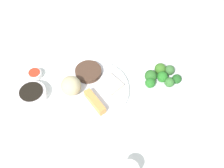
% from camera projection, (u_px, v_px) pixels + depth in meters
% --- Properties ---
extents(tabletop, '(2.20, 2.20, 0.02)m').
position_uv_depth(tabletop, '(85.00, 100.00, 1.09)').
color(tabletop, white).
rests_on(tabletop, ground).
extents(main_plate, '(0.28, 0.28, 0.02)m').
position_uv_depth(main_plate, '(92.00, 89.00, 1.09)').
color(main_plate, white).
rests_on(main_plate, tabletop).
extents(rice_scoop, '(0.07, 0.07, 0.07)m').
position_uv_depth(rice_scoop, '(71.00, 86.00, 1.05)').
color(rice_scoop, tan).
rests_on(rice_scoop, main_plate).
extents(spring_roll, '(0.11, 0.05, 0.03)m').
position_uv_depth(spring_roll, '(94.00, 102.00, 1.03)').
color(spring_roll, '#DC9249').
rests_on(spring_roll, main_plate).
extents(crab_rangoon_wonton, '(0.09, 0.08, 0.01)m').
position_uv_depth(crab_rangoon_wonton, '(110.00, 84.00, 1.09)').
color(crab_rangoon_wonton, beige).
rests_on(crab_rangoon_wonton, main_plate).
extents(stir_fry_heap, '(0.10, 0.10, 0.02)m').
position_uv_depth(stir_fry_heap, '(88.00, 72.00, 1.12)').
color(stir_fry_heap, '#4B3225').
rests_on(stir_fry_heap, main_plate).
extents(broccoli_plate, '(0.22, 0.22, 0.01)m').
position_uv_depth(broccoli_plate, '(163.00, 83.00, 1.11)').
color(broccoli_plate, white).
rests_on(broccoli_plate, tabletop).
extents(broccoli_floret_0, '(0.05, 0.05, 0.05)m').
position_uv_depth(broccoli_floret_0, '(151.00, 76.00, 1.09)').
color(broccoli_floret_0, '#2A6424').
rests_on(broccoli_floret_0, broccoli_plate).
extents(broccoli_floret_1, '(0.04, 0.04, 0.04)m').
position_uv_depth(broccoli_floret_1, '(162.00, 77.00, 1.09)').
color(broccoli_floret_1, '#257222').
rests_on(broccoli_floret_1, broccoli_plate).
extents(broccoli_floret_2, '(0.04, 0.04, 0.04)m').
position_uv_depth(broccoli_floret_2, '(170.00, 70.00, 1.11)').
color(broccoli_floret_2, '#386832').
rests_on(broccoli_floret_2, broccoli_plate).
extents(broccoli_floret_3, '(0.04, 0.04, 0.04)m').
position_uv_depth(broccoli_floret_3, '(169.00, 82.00, 1.08)').
color(broccoli_floret_3, '#356E2F').
rests_on(broccoli_floret_3, broccoli_plate).
extents(broccoli_floret_4, '(0.05, 0.05, 0.05)m').
position_uv_depth(broccoli_floret_4, '(160.00, 69.00, 1.11)').
color(broccoli_floret_4, '#396E23').
rests_on(broccoli_floret_4, broccoli_plate).
extents(broccoli_floret_5, '(0.04, 0.04, 0.04)m').
position_uv_depth(broccoli_floret_5, '(177.00, 79.00, 1.09)').
color(broccoli_floret_5, '#205720').
rests_on(broccoli_floret_5, broccoli_plate).
extents(broccoli_floret_6, '(0.04, 0.04, 0.04)m').
position_uv_depth(broccoli_floret_6, '(150.00, 83.00, 1.08)').
color(broccoli_floret_6, '#266F24').
rests_on(broccoli_floret_6, broccoli_plate).
extents(soy_sauce_bowl, '(0.11, 0.11, 0.04)m').
position_uv_depth(soy_sauce_bowl, '(32.00, 95.00, 1.07)').
color(soy_sauce_bowl, white).
rests_on(soy_sauce_bowl, tabletop).
extents(soy_sauce_bowl_liquid, '(0.09, 0.09, 0.00)m').
position_uv_depth(soy_sauce_bowl_liquid, '(31.00, 92.00, 1.05)').
color(soy_sauce_bowl_liquid, black).
rests_on(soy_sauce_bowl_liquid, soy_sauce_bowl).
extents(sauce_ramekin_sweet_and_sour, '(0.05, 0.05, 0.02)m').
position_uv_depth(sauce_ramekin_sweet_and_sour, '(35.00, 75.00, 1.13)').
color(sauce_ramekin_sweet_and_sour, white).
rests_on(sauce_ramekin_sweet_and_sour, tabletop).
extents(sauce_ramekin_sweet_and_sour_liquid, '(0.04, 0.04, 0.00)m').
position_uv_depth(sauce_ramekin_sweet_and_sour_liquid, '(34.00, 72.00, 1.12)').
color(sauce_ramekin_sweet_and_sour_liquid, red).
rests_on(sauce_ramekin_sweet_and_sour_liquid, sauce_ramekin_sweet_and_sour).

